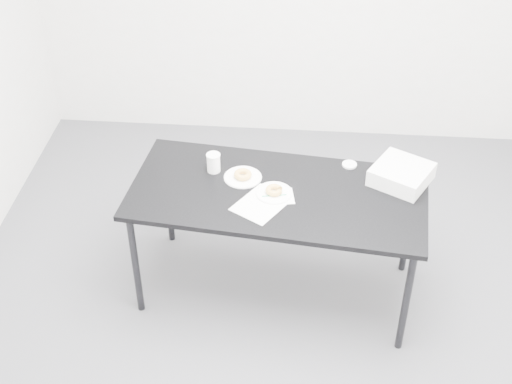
# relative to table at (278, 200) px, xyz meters

# --- Properties ---
(floor) EXTENTS (4.00, 4.00, 0.00)m
(floor) POSITION_rel_table_xyz_m (0.03, -0.13, -0.71)
(floor) COLOR #4E4E53
(floor) RESTS_ON ground
(table) EXTENTS (1.76, 0.97, 0.77)m
(table) POSITION_rel_table_xyz_m (0.00, 0.00, 0.00)
(table) COLOR black
(table) RESTS_ON floor
(scorecard) EXTENTS (0.36, 0.38, 0.00)m
(scorecard) POSITION_rel_table_xyz_m (-0.09, -0.12, 0.06)
(scorecard) COLOR white
(scorecard) RESTS_ON table
(logo_patch) EXTENTS (0.07, 0.07, 0.00)m
(logo_patch) POSITION_rel_table_xyz_m (0.00, -0.04, 0.06)
(logo_patch) COLOR green
(logo_patch) RESTS_ON scorecard
(pen) EXTENTS (0.14, 0.04, 0.01)m
(pen) POSITION_rel_table_xyz_m (-0.02, -0.05, 0.07)
(pen) COLOR #0C8B59
(pen) RESTS_ON scorecard
(napkin) EXTENTS (0.17, 0.17, 0.00)m
(napkin) POSITION_rel_table_xyz_m (0.02, -0.04, 0.06)
(napkin) COLOR white
(napkin) RESTS_ON table
(plate_near) EXTENTS (0.21, 0.21, 0.01)m
(plate_near) POSITION_rel_table_xyz_m (-0.02, -0.02, 0.06)
(plate_near) COLOR white
(plate_near) RESTS_ON napkin
(donut_near) EXTENTS (0.10, 0.10, 0.03)m
(donut_near) POSITION_rel_table_xyz_m (-0.02, -0.02, 0.08)
(donut_near) COLOR gold
(donut_near) RESTS_ON plate_near
(plate_far) EXTENTS (0.22, 0.22, 0.01)m
(plate_far) POSITION_rel_table_xyz_m (-0.21, 0.12, 0.06)
(plate_far) COLOR white
(plate_far) RESTS_ON table
(donut_far) EXTENTS (0.13, 0.13, 0.03)m
(donut_far) POSITION_rel_table_xyz_m (-0.21, 0.12, 0.08)
(donut_far) COLOR gold
(donut_far) RESTS_ON plate_far
(coffee_cup) EXTENTS (0.08, 0.08, 0.12)m
(coffee_cup) POSITION_rel_table_xyz_m (-0.39, 0.17, 0.12)
(coffee_cup) COLOR white
(coffee_cup) RESTS_ON table
(cup_lid) EXTENTS (0.09, 0.09, 0.01)m
(cup_lid) POSITION_rel_table_xyz_m (0.41, 0.29, 0.06)
(cup_lid) COLOR white
(cup_lid) RESTS_ON table
(bakery_box) EXTENTS (0.41, 0.41, 0.10)m
(bakery_box) POSITION_rel_table_xyz_m (0.70, 0.16, 0.11)
(bakery_box) COLOR white
(bakery_box) RESTS_ON table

